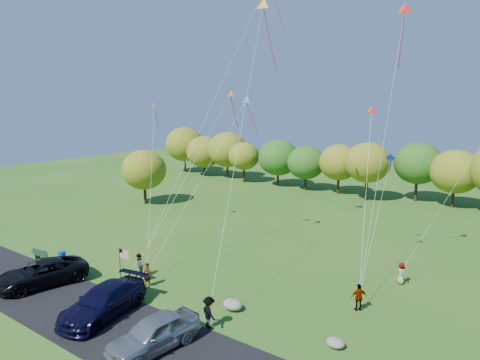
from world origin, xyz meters
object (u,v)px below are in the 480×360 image
object	(u,v)px
minivan_dark	(42,273)
flyer_c	(209,312)
minivan_navy	(103,302)
minivan_silver	(154,333)
flyer_e	(401,273)
flyer_b	(139,266)
park_bench	(41,255)
flyer_a	(147,275)
trash_barrel	(62,257)
flyer_d	(359,297)

from	to	relation	value
minivan_dark	flyer_c	world-z (taller)	flyer_c
minivan_navy	minivan_silver	bearing A→B (deg)	-18.53
minivan_silver	flyer_e	distance (m)	18.13
flyer_b	park_bench	size ratio (longest dim) A/B	0.99
minivan_silver	flyer_b	distance (m)	10.02
flyer_a	minivan_silver	bearing A→B (deg)	-50.68
trash_barrel	minivan_navy	bearing A→B (deg)	-19.36
minivan_navy	park_bench	world-z (taller)	minivan_navy
flyer_a	flyer_d	xyz separation A→B (m)	(13.44, 5.32, 0.03)
minivan_dark	flyer_a	xyz separation A→B (m)	(6.19, 4.29, -0.07)
flyer_d	flyer_e	xyz separation A→B (m)	(1.01, 5.67, -0.08)
park_bench	minivan_silver	bearing A→B (deg)	-17.83
flyer_b	trash_barrel	size ratio (longest dim) A/B	1.99
minivan_silver	trash_barrel	world-z (taller)	minivan_silver
flyer_c	trash_barrel	size ratio (longest dim) A/B	2.09
minivan_navy	flyer_c	size ratio (longest dim) A/B	3.28
minivan_silver	trash_barrel	distance (m)	16.13
flyer_a	park_bench	bearing A→B (deg)	178.27
minivan_dark	flyer_e	distance (m)	25.68
minivan_navy	flyer_e	bearing A→B (deg)	38.52
trash_barrel	minivan_silver	bearing A→B (deg)	-15.61
minivan_navy	minivan_silver	xyz separation A→B (m)	(5.18, -0.70, -0.00)
flyer_c	trash_barrel	xyz separation A→B (m)	(-16.40, 0.90, -0.49)
flyer_a	flyer_e	bearing A→B (deg)	26.13
flyer_d	trash_barrel	bearing A→B (deg)	-26.41
minivan_navy	minivan_silver	world-z (taller)	minivan_navy
minivan_silver	flyer_d	bearing A→B (deg)	62.67
flyer_b	flyer_c	size ratio (longest dim) A/B	0.95
minivan_dark	flyer_e	size ratio (longest dim) A/B	3.91
flyer_e	park_bench	size ratio (longest dim) A/B	0.87
trash_barrel	flyer_e	bearing A→B (deg)	26.63
minivan_dark	flyer_d	world-z (taller)	minivan_dark
minivan_silver	flyer_c	world-z (taller)	flyer_c
flyer_b	flyer_e	world-z (taller)	flyer_b
flyer_c	trash_barrel	bearing A→B (deg)	18.29
flyer_a	trash_barrel	xyz separation A→B (m)	(-9.21, -0.87, -0.40)
minivan_dark	flyer_e	world-z (taller)	minivan_dark
minivan_dark	park_bench	size ratio (longest dim) A/B	3.40
minivan_dark	flyer_e	bearing A→B (deg)	50.34
park_bench	trash_barrel	bearing A→B (deg)	23.82
minivan_dark	minivan_navy	world-z (taller)	minivan_navy
flyer_d	trash_barrel	size ratio (longest dim) A/B	1.93
minivan_dark	flyer_d	xyz separation A→B (m)	(19.63, 9.62, -0.04)
minivan_navy	park_bench	bearing A→B (deg)	156.32
flyer_c	flyer_b	bearing A→B (deg)	5.55
minivan_silver	park_bench	bearing A→B (deg)	175.42
minivan_navy	flyer_a	size ratio (longest dim) A/B	3.65
flyer_a	trash_barrel	distance (m)	9.26
flyer_e	park_bench	xyz separation A→B (m)	(-25.22, -12.78, -0.26)
park_bench	flyer_a	bearing A→B (deg)	2.91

